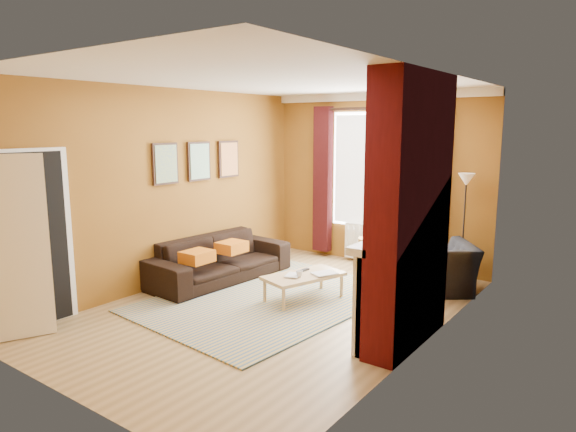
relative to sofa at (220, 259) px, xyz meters
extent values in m
plane|color=olive|center=(1.42, -0.48, -0.33)|extent=(5.50, 5.50, 0.00)
cube|color=brown|center=(1.42, 2.27, 1.07)|extent=(3.80, 0.02, 2.80)
cube|color=brown|center=(1.42, -3.23, 1.07)|extent=(3.80, 0.02, 2.80)
cube|color=brown|center=(3.32, -0.48, 1.07)|extent=(0.02, 5.50, 2.80)
cube|color=brown|center=(-0.48, -0.48, 1.07)|extent=(0.02, 5.50, 2.80)
cube|color=white|center=(1.42, -0.48, 2.47)|extent=(3.80, 5.50, 0.01)
cube|color=#460A0C|center=(3.14, -0.48, 1.07)|extent=(0.35, 1.40, 2.80)
cube|color=white|center=(2.95, -0.48, 0.22)|extent=(0.12, 1.30, 1.10)
cube|color=white|center=(2.90, -0.48, 0.75)|extent=(0.22, 1.40, 0.08)
cube|color=white|center=(2.93, -1.06, 0.19)|extent=(0.16, 0.14, 1.04)
cube|color=white|center=(2.93, 0.10, 0.19)|extent=(0.16, 0.14, 1.04)
cube|color=black|center=(2.98, -0.48, 0.12)|extent=(0.06, 0.80, 0.90)
cube|color=black|center=(2.96, -0.48, -0.30)|extent=(0.20, 1.00, 0.06)
cube|color=white|center=(2.91, -0.83, 0.87)|extent=(0.03, 0.12, 0.16)
cube|color=black|center=(2.91, -0.58, 0.86)|extent=(0.03, 0.10, 0.14)
cylinder|color=black|center=(2.91, -0.33, 0.85)|extent=(0.10, 0.10, 0.12)
cube|color=black|center=(2.96, -0.48, 1.52)|extent=(0.03, 0.60, 0.75)
cube|color=gold|center=(2.93, -0.48, 1.52)|extent=(0.01, 0.52, 0.66)
cube|color=white|center=(1.42, 2.23, 2.41)|extent=(3.80, 0.08, 0.12)
cube|color=white|center=(1.42, 2.24, 1.22)|extent=(1.60, 0.04, 1.90)
cube|color=white|center=(1.42, 2.20, 1.22)|extent=(1.50, 0.02, 1.80)
cube|color=white|center=(1.42, 2.22, 1.22)|extent=(0.06, 0.04, 1.90)
cube|color=#390C0F|center=(0.44, 2.15, 1.02)|extent=(0.30, 0.16, 2.50)
cube|color=#390C0F|center=(2.40, 2.15, 1.02)|extent=(0.30, 0.16, 2.50)
cylinder|color=black|center=(1.42, 2.15, 2.22)|extent=(2.30, 0.05, 0.05)
cube|color=white|center=(1.42, 2.17, 0.02)|extent=(1.00, 0.10, 0.60)
cube|color=white|center=(0.97, 2.11, 0.02)|extent=(0.04, 0.03, 0.56)
cube|color=white|center=(1.08, 2.11, 0.02)|extent=(0.04, 0.03, 0.56)
cube|color=white|center=(1.19, 2.11, 0.02)|extent=(0.04, 0.03, 0.56)
cube|color=white|center=(1.30, 2.11, 0.02)|extent=(0.04, 0.03, 0.56)
cube|color=white|center=(1.41, 2.11, 0.02)|extent=(0.04, 0.03, 0.56)
cube|color=white|center=(1.52, 2.11, 0.02)|extent=(0.04, 0.03, 0.56)
cube|color=white|center=(1.63, 2.11, 0.02)|extent=(0.04, 0.03, 0.56)
cube|color=white|center=(1.74, 2.11, 0.02)|extent=(0.04, 0.03, 0.56)
cube|color=white|center=(1.85, 2.11, 0.02)|extent=(0.04, 0.03, 0.56)
cube|color=black|center=(-0.45, -0.58, 1.42)|extent=(0.04, 0.44, 0.58)
cube|color=yellow|center=(-0.43, -0.58, 1.42)|extent=(0.01, 0.38, 0.52)
cube|color=black|center=(-0.45, 0.07, 1.42)|extent=(0.04, 0.44, 0.58)
cube|color=teal|center=(-0.43, 0.07, 1.42)|extent=(0.01, 0.38, 0.52)
cube|color=black|center=(-0.45, 0.72, 1.42)|extent=(0.04, 0.44, 0.58)
cube|color=#CE4433|center=(-0.43, 0.72, 1.42)|extent=(0.01, 0.38, 0.52)
cube|color=white|center=(-0.46, -2.53, 0.67)|extent=(0.05, 0.94, 2.06)
cube|color=black|center=(-0.44, -2.53, 0.67)|extent=(0.02, 0.80, 1.98)
cube|color=white|center=(-0.26, -2.89, 0.67)|extent=(0.37, 0.74, 1.98)
imported|color=#427734|center=(2.91, -0.03, 0.93)|extent=(0.14, 0.10, 0.27)
cube|color=#C66110|center=(0.15, -0.60, 0.18)|extent=(0.34, 0.40, 0.16)
cube|color=#C66110|center=(0.15, 0.10, 0.18)|extent=(0.34, 0.40, 0.16)
cube|color=#305B86|center=(1.14, -0.25, -0.32)|extent=(2.68, 3.52, 0.02)
imported|color=black|center=(0.00, 0.00, 0.00)|extent=(1.04, 2.30, 0.65)
imported|color=black|center=(2.75, 1.31, 0.02)|extent=(1.42, 1.39, 0.70)
cube|color=tan|center=(1.52, -0.01, 0.00)|extent=(0.83, 1.17, 0.04)
cylinder|color=tan|center=(1.17, -0.40, -0.17)|extent=(0.06, 0.06, 0.31)
cylinder|color=tan|center=(1.57, -0.53, -0.17)|extent=(0.06, 0.06, 0.31)
cylinder|color=tan|center=(1.47, 0.50, -0.17)|extent=(0.06, 0.06, 0.31)
cylinder|color=tan|center=(1.87, 0.37, -0.17)|extent=(0.06, 0.06, 0.31)
cylinder|color=olive|center=(1.52, 1.89, -0.08)|extent=(0.48, 0.48, 0.50)
cylinder|color=black|center=(2.97, 1.92, -0.31)|extent=(0.31, 0.31, 0.03)
cylinder|color=black|center=(2.97, 1.92, 0.45)|extent=(0.03, 0.03, 1.49)
cone|color=beige|center=(2.97, 1.92, 1.20)|extent=(0.31, 0.31, 0.18)
imported|color=#999999|center=(1.37, -0.19, 0.04)|extent=(0.25, 0.29, 0.02)
imported|color=#999999|center=(1.64, 0.19, 0.04)|extent=(0.34, 0.38, 0.02)
imported|color=#999999|center=(1.54, -0.15, 0.07)|extent=(0.09, 0.09, 0.08)
cube|color=#252527|center=(1.43, 0.13, 0.04)|extent=(0.07, 0.17, 0.02)
camera|label=1|loc=(5.16, -5.39, 1.94)|focal=32.00mm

